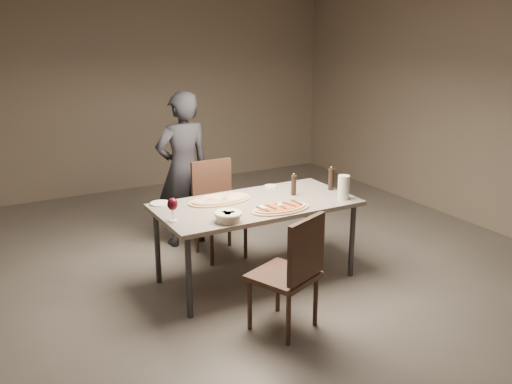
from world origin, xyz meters
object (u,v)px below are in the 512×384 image
ham_pizza (220,200)px  diner (183,169)px  chair_far (217,203)px  chair_near (293,268)px  dining_table (256,209)px  zucchini_pizza (280,208)px  pepper_mill_left (294,185)px  bread_basket (228,216)px  carafe (344,187)px

ham_pizza → diner: (0.04, 0.97, 0.06)m
chair_far → chair_near: bearing=84.9°
dining_table → zucchini_pizza: size_ratio=3.28×
zucchini_pizza → pepper_mill_left: size_ratio=2.60×
dining_table → diner: size_ratio=1.09×
pepper_mill_left → chair_far: chair_far is taller
dining_table → chair_far: size_ratio=1.87×
bread_basket → chair_near: 0.72m
ham_pizza → pepper_mill_left: (0.69, -0.16, 0.08)m
chair_far → diner: diner is taller
pepper_mill_left → carafe: (0.33, -0.33, 0.01)m
ham_pizza → diner: size_ratio=0.37×
chair_near → carafe: bearing=12.0°
ham_pizza → bread_basket: bearing=-84.1°
chair_near → chair_far: (0.17, 1.71, 0.01)m
chair_near → pepper_mill_left: bearing=34.9°
pepper_mill_left → chair_far: size_ratio=0.22×
zucchini_pizza → diner: size_ratio=0.33×
dining_table → carafe: (0.75, -0.29, 0.17)m
pepper_mill_left → chair_far: bearing=122.6°
chair_near → chair_far: bearing=61.9°
dining_table → ham_pizza: size_ratio=2.97×
carafe → diner: size_ratio=0.13×
pepper_mill_left → diner: bearing=119.9°
dining_table → chair_near: size_ratio=1.89×
ham_pizza → bread_basket: (-0.18, -0.52, 0.03)m
zucchini_pizza → chair_far: (-0.12, 1.04, -0.23)m
dining_table → chair_near: chair_near is taller
carafe → chair_near: carafe is taller
dining_table → ham_pizza: (-0.27, 0.20, 0.07)m
carafe → chair_far: (-0.79, 1.05, -0.32)m
dining_table → pepper_mill_left: (0.42, 0.03, 0.16)m
zucchini_pizza → pepper_mill_left: (0.34, 0.31, 0.08)m
chair_far → pepper_mill_left: bearing=123.2°
bread_basket → pepper_mill_left: (0.86, 0.36, 0.05)m
bread_basket → ham_pizza: bearing=71.5°
ham_pizza → pepper_mill_left: 0.71m
chair_far → carafe: bearing=127.7°
carafe → chair_near: size_ratio=0.23×
chair_far → diner: (-0.19, 0.41, 0.28)m
ham_pizza → pepper_mill_left: size_ratio=2.87×
dining_table → carafe: bearing=-21.1°
dining_table → chair_far: (-0.04, 0.76, -0.15)m
dining_table → carafe: size_ratio=8.11×
zucchini_pizza → carafe: carafe is taller
dining_table → ham_pizza: 0.34m
bread_basket → chair_far: 1.18m
dining_table → zucchini_pizza: (0.08, -0.28, 0.07)m
dining_table → pepper_mill_left: pepper_mill_left is taller
carafe → zucchini_pizza: bearing=178.9°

